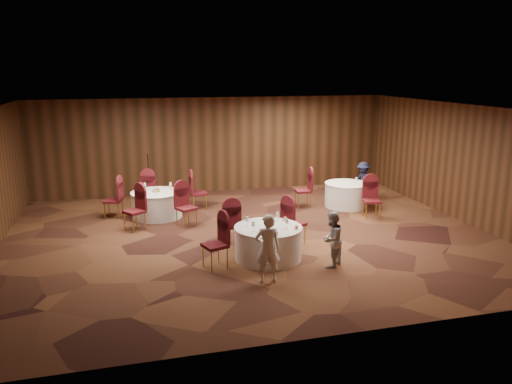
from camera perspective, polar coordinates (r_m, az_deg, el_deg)
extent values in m
plane|color=black|center=(12.64, -0.65, -5.11)|extent=(12.00, 12.00, 0.00)
plane|color=silver|center=(11.98, -0.69, 9.51)|extent=(12.00, 12.00, 0.00)
plane|color=black|center=(17.03, -4.77, 5.36)|extent=(12.00, 0.00, 12.00)
plane|color=black|center=(7.63, 8.51, -5.55)|extent=(12.00, 0.00, 12.00)
plane|color=black|center=(14.82, 22.49, 3.06)|extent=(0.00, 10.00, 10.00)
cylinder|color=silver|center=(11.11, 1.39, -5.87)|extent=(1.48, 1.48, 0.72)
cylinder|color=silver|center=(10.99, 1.40, -4.08)|extent=(1.51, 1.51, 0.03)
cylinder|color=silver|center=(14.45, -11.26, -1.45)|extent=(1.40, 1.40, 0.72)
cylinder|color=silver|center=(14.36, -11.33, -0.04)|extent=(1.43, 1.43, 0.03)
cylinder|color=silver|center=(15.49, 10.26, -0.36)|extent=(1.29, 1.29, 0.72)
cylinder|color=silver|center=(15.41, 10.32, 0.96)|extent=(1.31, 1.31, 0.03)
cylinder|color=silver|center=(11.39, 2.48, -3.34)|extent=(0.06, 0.06, 0.01)
cylinder|color=silver|center=(11.38, 2.48, -3.06)|extent=(0.01, 0.01, 0.11)
cone|color=silver|center=(11.35, 2.49, -2.55)|extent=(0.08, 0.08, 0.10)
cylinder|color=silver|center=(10.70, -0.30, -4.49)|extent=(0.06, 0.06, 0.01)
cylinder|color=silver|center=(10.68, -0.30, -4.19)|extent=(0.01, 0.01, 0.11)
cone|color=silver|center=(10.65, -0.31, -3.66)|extent=(0.08, 0.08, 0.10)
cylinder|color=silver|center=(10.92, 3.54, -4.13)|extent=(0.06, 0.06, 0.01)
cylinder|color=silver|center=(10.90, 3.54, -3.84)|extent=(0.01, 0.01, 0.11)
cone|color=silver|center=(10.87, 3.55, -3.31)|extent=(0.08, 0.08, 0.10)
cylinder|color=silver|center=(11.05, -1.02, -3.89)|extent=(0.06, 0.06, 0.01)
cylinder|color=silver|center=(11.03, -1.02, -3.60)|extent=(0.01, 0.01, 0.11)
cone|color=silver|center=(11.00, -1.02, -3.08)|extent=(0.08, 0.08, 0.10)
cylinder|color=white|center=(10.45, 2.34, -4.93)|extent=(0.15, 0.15, 0.01)
sphere|color=#9E6B33|center=(10.44, 2.34, -4.72)|extent=(0.08, 0.08, 0.08)
cylinder|color=white|center=(10.88, 4.66, -4.20)|extent=(0.15, 0.15, 0.01)
sphere|color=#9E6B33|center=(10.87, 4.66, -4.00)|extent=(0.08, 0.08, 0.08)
cylinder|color=white|center=(11.48, 3.35, -3.21)|extent=(0.15, 0.15, 0.01)
sphere|color=#9E6B33|center=(11.47, 3.35, -3.01)|extent=(0.08, 0.08, 0.08)
cylinder|color=silver|center=(14.54, -9.72, 0.28)|extent=(0.06, 0.06, 0.01)
cylinder|color=silver|center=(14.53, -9.73, 0.50)|extent=(0.01, 0.01, 0.11)
cone|color=silver|center=(14.50, -9.75, 0.91)|extent=(0.08, 0.08, 0.10)
cylinder|color=silver|center=(14.63, -12.57, 0.23)|extent=(0.06, 0.06, 0.01)
cylinder|color=silver|center=(14.61, -12.58, 0.45)|extent=(0.01, 0.01, 0.11)
cone|color=silver|center=(14.59, -12.61, 0.85)|extent=(0.08, 0.08, 0.10)
cylinder|color=silver|center=(13.93, -11.46, -0.40)|extent=(0.06, 0.06, 0.01)
cylinder|color=silver|center=(13.92, -11.47, -0.17)|extent=(0.01, 0.01, 0.11)
cone|color=silver|center=(13.89, -11.49, 0.25)|extent=(0.08, 0.08, 0.10)
cylinder|color=olive|center=(14.35, -11.34, 0.13)|extent=(0.22, 0.22, 0.06)
sphere|color=#9E6B33|center=(14.35, -11.48, 0.38)|extent=(0.07, 0.07, 0.07)
sphere|color=#9E6B33|center=(14.31, -11.19, 0.36)|extent=(0.07, 0.07, 0.07)
cylinder|color=silver|center=(15.28, 11.38, 0.87)|extent=(0.06, 0.06, 0.01)
cylinder|color=silver|center=(15.27, 11.39, 1.08)|extent=(0.01, 0.01, 0.11)
cone|color=silver|center=(15.25, 11.41, 1.47)|extent=(0.08, 0.08, 0.10)
cylinder|color=black|center=(15.92, -12.00, -1.36)|extent=(0.24, 0.24, 0.02)
cylinder|color=black|center=(15.73, -12.14, 1.44)|extent=(0.02, 0.02, 1.57)
cylinder|color=black|center=(15.64, -12.29, 4.18)|extent=(0.04, 0.12, 0.04)
imported|color=white|center=(9.82, 1.32, -6.47)|extent=(0.54, 0.38, 1.40)
imported|color=#A8A8AD|center=(10.74, 8.62, -5.36)|extent=(0.74, 0.74, 1.21)
imported|color=#161932|center=(16.42, 12.15, 1.27)|extent=(0.71, 0.90, 1.23)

